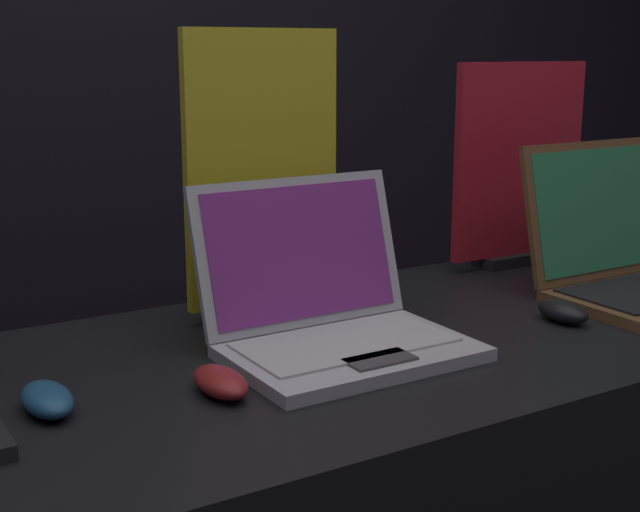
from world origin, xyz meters
TOP-DOWN VIEW (x-y plane):
  - wall_back at (0.00, 1.74)m, footprint 8.00×0.05m
  - mouse_front at (-0.43, 0.33)m, footprint 0.06×0.12m
  - laptop_middle at (0.01, 0.35)m, footprint 0.36×0.32m
  - mouse_middle at (-0.21, 0.27)m, footprint 0.06×0.12m
  - promo_stand_middle at (0.01, 0.57)m, footprint 0.28×0.07m
  - laptop_back at (0.65, 0.31)m, footprint 0.34×0.34m
  - mouse_back at (0.43, 0.26)m, footprint 0.06×0.10m
  - promo_stand_back at (0.65, 0.62)m, footprint 0.34×0.07m

SIDE VIEW (x-z plane):
  - mouse_middle at x=-0.21m, z-range 0.97..1.01m
  - mouse_front at x=-0.43m, z-range 0.97..1.01m
  - mouse_back at x=0.43m, z-range 0.97..1.01m
  - laptop_middle at x=0.01m, z-range 0.91..1.16m
  - laptop_back at x=0.65m, z-range 0.90..1.18m
  - promo_stand_back at x=0.65m, z-range 0.96..1.40m
  - promo_stand_middle at x=0.01m, z-range 0.96..1.46m
  - wall_back at x=0.00m, z-range 0.00..2.80m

